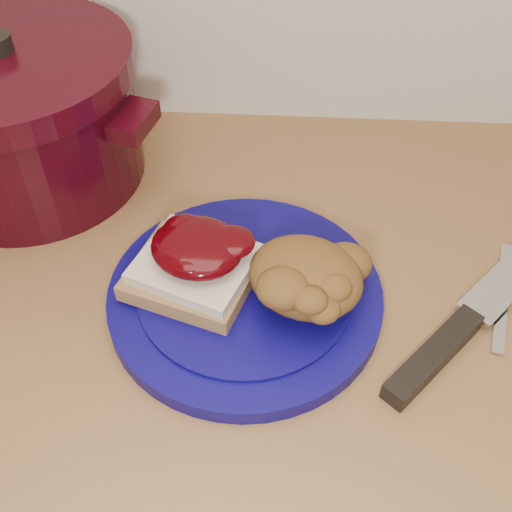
# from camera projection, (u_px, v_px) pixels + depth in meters

# --- Properties ---
(base_cabinet) EXTENTS (4.00, 0.60, 0.86)m
(base_cabinet) POSITION_uv_depth(u_px,v_px,m) (258.00, 467.00, 1.04)
(base_cabinet) COLOR beige
(base_cabinet) RESTS_ON floor
(plate) EXTENTS (0.37, 0.37, 0.02)m
(plate) POSITION_uv_depth(u_px,v_px,m) (245.00, 296.00, 0.66)
(plate) COLOR #0A0654
(plate) RESTS_ON wood_countertop
(sandwich) EXTENTS (0.15, 0.14, 0.06)m
(sandwich) POSITION_uv_depth(u_px,v_px,m) (195.00, 262.00, 0.64)
(sandwich) COLOR olive
(sandwich) RESTS_ON plate
(stuffing_mound) EXTENTS (0.15, 0.14, 0.06)m
(stuffing_mound) POSITION_uv_depth(u_px,v_px,m) (306.00, 277.00, 0.62)
(stuffing_mound) COLOR brown
(stuffing_mound) RESTS_ON plate
(chef_knife) EXTENTS (0.26, 0.29, 0.02)m
(chef_knife) POSITION_uv_depth(u_px,v_px,m) (462.00, 327.00, 0.63)
(chef_knife) COLOR black
(chef_knife) RESTS_ON wood_countertop
(butter_knife) EXTENTS (0.05, 0.15, 0.00)m
(butter_knife) POSITION_uv_depth(u_px,v_px,m) (503.00, 295.00, 0.67)
(butter_knife) COLOR silver
(butter_knife) RESTS_ON wood_countertop
(dutch_oven) EXTENTS (0.35, 0.35, 0.18)m
(dutch_oven) POSITION_uv_depth(u_px,v_px,m) (19.00, 115.00, 0.75)
(dutch_oven) COLOR black
(dutch_oven) RESTS_ON wood_countertop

